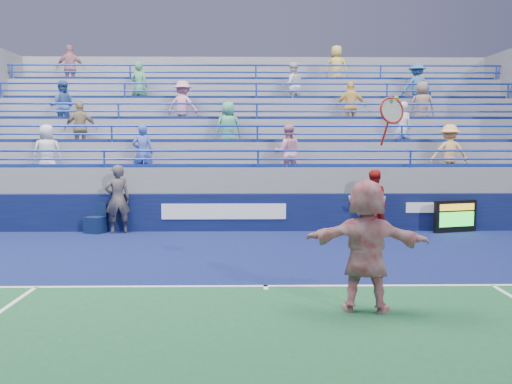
{
  "coord_description": "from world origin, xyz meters",
  "views": [
    {
      "loc": [
        -0.34,
        -10.04,
        2.6
      ],
      "look_at": [
        -0.13,
        2.5,
        1.5
      ],
      "focal_mm": 40.0,
      "sensor_mm": 36.0,
      "label": 1
    }
  ],
  "objects_px": {
    "line_judge": "(118,199)",
    "judge_chair": "(95,224)",
    "tennis_player": "(366,245)",
    "serve_speed_board": "(455,216)",
    "ball_girl": "(373,202)"
  },
  "relations": [
    {
      "from": "line_judge",
      "to": "judge_chair",
      "type": "bearing_deg",
      "value": -21.95
    },
    {
      "from": "tennis_player",
      "to": "line_judge",
      "type": "xyz_separation_m",
      "value": [
        -5.5,
        7.63,
        -0.05
      ]
    },
    {
      "from": "judge_chair",
      "to": "tennis_player",
      "type": "relative_size",
      "value": 0.26
    },
    {
      "from": "serve_speed_board",
      "to": "judge_chair",
      "type": "bearing_deg",
      "value": 179.83
    },
    {
      "from": "line_judge",
      "to": "ball_girl",
      "type": "height_order",
      "value": "line_judge"
    },
    {
      "from": "judge_chair",
      "to": "tennis_player",
      "type": "bearing_deg",
      "value": -51.19
    },
    {
      "from": "line_judge",
      "to": "ball_girl",
      "type": "xyz_separation_m",
      "value": [
        7.25,
        -0.19,
        -0.07
      ]
    },
    {
      "from": "serve_speed_board",
      "to": "line_judge",
      "type": "xyz_separation_m",
      "value": [
        -9.68,
        0.02,
        0.51
      ]
    },
    {
      "from": "judge_chair",
      "to": "line_judge",
      "type": "bearing_deg",
      "value": -0.99
    },
    {
      "from": "judge_chair",
      "to": "tennis_player",
      "type": "xyz_separation_m",
      "value": [
        6.15,
        -7.64,
        0.76
      ]
    },
    {
      "from": "line_judge",
      "to": "ball_girl",
      "type": "bearing_deg",
      "value": 157.57
    },
    {
      "from": "line_judge",
      "to": "serve_speed_board",
      "type": "bearing_deg",
      "value": 158.93
    },
    {
      "from": "line_judge",
      "to": "ball_girl",
      "type": "distance_m",
      "value": 7.26
    },
    {
      "from": "tennis_player",
      "to": "line_judge",
      "type": "height_order",
      "value": "tennis_player"
    },
    {
      "from": "serve_speed_board",
      "to": "ball_girl",
      "type": "distance_m",
      "value": 2.47
    }
  ]
}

